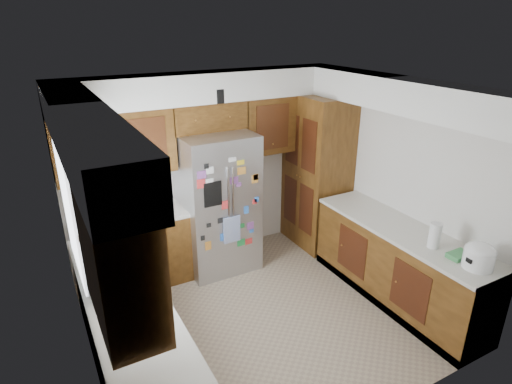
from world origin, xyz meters
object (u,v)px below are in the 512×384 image
rice_cooker (479,255)px  paper_towel (435,235)px  pantry (317,172)px  fridge (218,203)px

rice_cooker → paper_towel: 0.46m
pantry → rice_cooker: bearing=-90.0°
pantry → fridge: bearing=177.9°
rice_cooker → paper_towel: bearing=96.3°
rice_cooker → paper_towel: size_ratio=1.08×
pantry → fridge: 1.51m
fridge → paper_towel: 2.57m
fridge → rice_cooker: fridge is taller
fridge → rice_cooker: bearing=-59.9°
pantry → paper_towel: (-0.05, -2.07, -0.02)m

